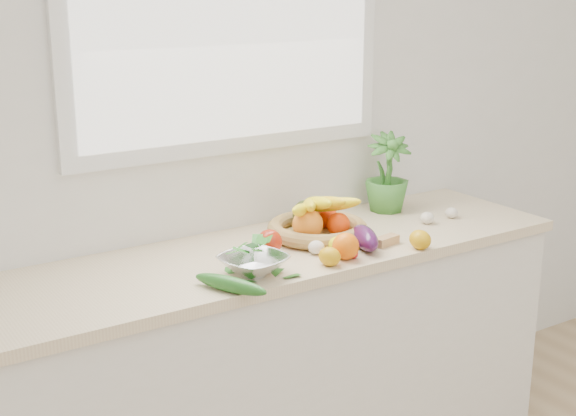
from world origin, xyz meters
TOP-DOWN VIEW (x-y plane):
  - back_wall at (0.00, 2.25)m, footprint 4.50×0.02m
  - counter_cabinet at (0.00, 1.95)m, footprint 2.20×0.58m
  - countertop at (0.00, 1.95)m, footprint 2.24×0.62m
  - window_frame at (0.00, 2.23)m, footprint 1.30×0.03m
  - window_pane at (0.00, 2.21)m, footprint 1.18×0.01m
  - orange_loose at (0.15, 1.73)m, footprint 0.11×0.11m
  - lemon_a at (0.07, 1.71)m, footprint 0.09×0.10m
  - lemon_b at (0.44, 1.67)m, footprint 0.07×0.09m
  - lemon_c at (0.17, 1.78)m, footprint 0.10×0.10m
  - apple at (-0.04, 1.92)m, footprint 0.11×0.11m
  - ginger at (0.37, 1.77)m, footprint 0.11×0.06m
  - garlic_a at (0.10, 1.83)m, footprint 0.07×0.07m
  - garlic_b at (0.81, 1.89)m, footprint 0.06×0.06m
  - garlic_c at (0.67, 1.88)m, footprint 0.06×0.06m
  - eggplant at (0.28, 1.78)m, footprint 0.14×0.22m
  - cucumber at (-0.32, 1.68)m, footprint 0.16×0.26m
  - radish at (0.18, 1.72)m, footprint 0.04×0.04m
  - potted_herb at (0.66, 2.12)m, footprint 0.23×0.23m
  - fruit_basket at (0.21, 1.98)m, footprint 0.44×0.44m
  - colander_with_spinach at (-0.19, 1.77)m, footprint 0.25×0.25m

SIDE VIEW (x-z plane):
  - counter_cabinet at x=0.00m, z-range 0.00..0.86m
  - countertop at x=0.00m, z-range 0.86..0.90m
  - ginger at x=0.37m, z-range 0.90..0.93m
  - radish at x=0.18m, z-range 0.90..0.93m
  - garlic_b at x=0.81m, z-range 0.90..0.94m
  - garlic_c at x=0.67m, z-range 0.90..0.95m
  - garlic_a at x=0.10m, z-range 0.90..0.95m
  - cucumber at x=-0.32m, z-range 0.90..0.95m
  - lemon_a at x=0.07m, z-range 0.90..0.96m
  - lemon_c at x=0.17m, z-range 0.90..0.97m
  - lemon_b at x=0.44m, z-range 0.90..0.97m
  - eggplant at x=0.28m, z-range 0.90..0.98m
  - apple at x=-0.04m, z-range 0.90..0.99m
  - orange_loose at x=0.15m, z-range 0.90..0.99m
  - fruit_basket at x=0.21m, z-range 0.86..1.05m
  - colander_with_spinach at x=-0.19m, z-range 0.90..1.01m
  - potted_herb at x=0.66m, z-range 0.89..1.22m
  - back_wall at x=0.00m, z-range 0.00..2.70m
  - window_frame at x=0.00m, z-range 1.20..2.30m
  - window_pane at x=0.00m, z-range 1.26..2.24m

